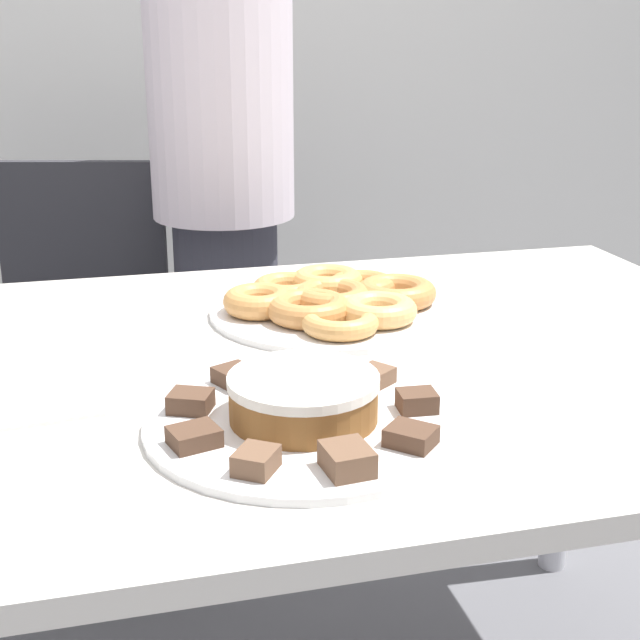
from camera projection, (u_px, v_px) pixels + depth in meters
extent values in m
cube|color=silver|center=(302.00, 366.00, 1.26)|extent=(1.49, 0.99, 0.03)
cylinder|color=silver|center=(564.00, 425.00, 1.93)|extent=(0.06, 0.06, 0.71)
cylinder|color=#383842|center=(230.00, 371.00, 2.16)|extent=(0.24, 0.24, 0.76)
cylinder|color=silver|center=(220.00, 79.00, 1.94)|extent=(0.32, 0.32, 0.60)
cylinder|color=black|center=(85.00, 537.00, 2.14)|extent=(0.44, 0.44, 0.01)
cylinder|color=#262626|center=(77.00, 459.00, 2.08)|extent=(0.06, 0.06, 0.40)
cube|color=#2D2D33|center=(69.00, 370.00, 2.01)|extent=(0.54, 0.54, 0.04)
cube|color=#2D2D33|center=(83.00, 249.00, 2.13)|extent=(0.39, 0.13, 0.42)
cylinder|color=white|center=(304.00, 422.00, 1.04)|extent=(0.37, 0.37, 0.01)
cylinder|color=white|center=(332.00, 311.00, 1.44)|extent=(0.39, 0.39, 0.01)
cylinder|color=brown|center=(303.00, 402.00, 1.03)|extent=(0.17, 0.17, 0.04)
cylinder|color=white|center=(303.00, 381.00, 1.02)|extent=(0.18, 0.18, 0.01)
cube|color=brown|center=(347.00, 459.00, 0.91)|extent=(0.05, 0.06, 0.03)
cube|color=#513828|center=(411.00, 436.00, 0.97)|extent=(0.07, 0.07, 0.02)
cube|color=#513828|center=(417.00, 401.00, 1.05)|extent=(0.05, 0.04, 0.02)
cube|color=brown|center=(374.00, 376.00, 1.13)|extent=(0.06, 0.06, 0.02)
cube|color=brown|center=(305.00, 366.00, 1.16)|extent=(0.05, 0.06, 0.03)
cube|color=#513828|center=(236.00, 376.00, 1.13)|extent=(0.06, 0.07, 0.02)
cube|color=#513828|center=(191.00, 401.00, 1.05)|extent=(0.06, 0.06, 0.02)
cube|color=#513828|center=(194.00, 437.00, 0.97)|extent=(0.06, 0.06, 0.02)
cube|color=brown|center=(256.00, 461.00, 0.91)|extent=(0.06, 0.06, 0.02)
torus|color=#C68447|center=(332.00, 297.00, 1.43)|extent=(0.13, 0.13, 0.04)
torus|color=#C68447|center=(309.00, 309.00, 1.37)|extent=(0.13, 0.13, 0.04)
torus|color=tan|center=(340.00, 322.00, 1.32)|extent=(0.12, 0.12, 0.03)
torus|color=#E5AD66|center=(379.00, 310.00, 1.37)|extent=(0.12, 0.12, 0.04)
torus|color=#C68447|center=(396.00, 292.00, 1.45)|extent=(0.13, 0.13, 0.04)
torus|color=#C68447|center=(362.00, 286.00, 1.49)|extent=(0.12, 0.12, 0.03)
torus|color=tan|center=(327.00, 281.00, 1.51)|extent=(0.12, 0.12, 0.04)
torus|color=#D18E4C|center=(288.00, 289.00, 1.47)|extent=(0.12, 0.12, 0.04)
torus|color=#D18E4C|center=(259.00, 301.00, 1.40)|extent=(0.11, 0.11, 0.04)
cube|color=white|center=(32.00, 405.00, 1.09)|extent=(0.17, 0.15, 0.01)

